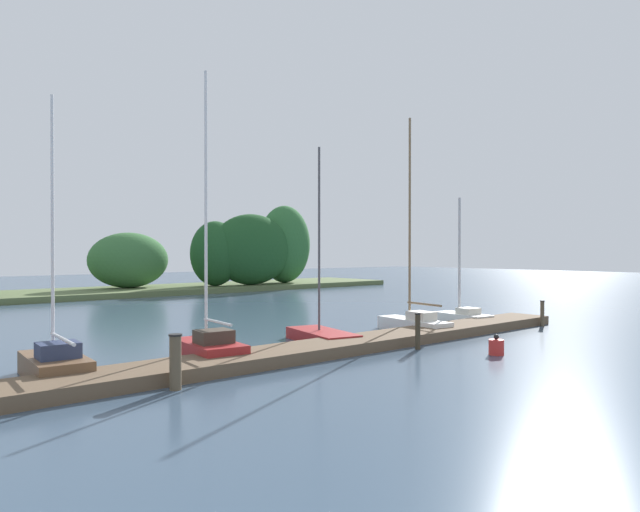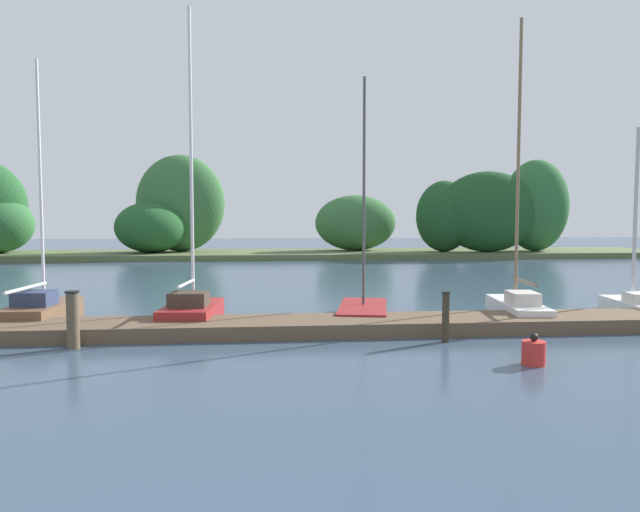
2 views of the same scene
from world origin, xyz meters
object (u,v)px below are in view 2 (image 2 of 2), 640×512
Objects in this scene: sailboat_1 at (42,310)px; sailboat_2 at (192,309)px; sailboat_3 at (363,309)px; mooring_piling_1 at (73,319)px; sailboat_4 at (517,304)px; mooring_piling_2 at (446,317)px; sailboat_5 at (634,302)px; channel_buoy_0 at (534,352)px.

sailboat_2 is at bearing -92.93° from sailboat_1.
mooring_piling_1 is at bearing 125.64° from sailboat_3.
sailboat_4 is at bearing -84.73° from sailboat_3.
mooring_piling_2 is (10.17, -3.15, 0.19)m from sailboat_1.
sailboat_5 is 15.50m from mooring_piling_1.
sailboat_4 is at bearing 104.31° from sailboat_5.
sailboat_3 is at bearing 23.77° from mooring_piling_1.
sailboat_3 is 3.52m from mooring_piling_2.
mooring_piling_1 is 2.03× the size of channel_buoy_0.
sailboat_2 is at bearing 156.34° from mooring_piling_2.
sailboat_2 is 1.00× the size of sailboat_4.
sailboat_5 is at bearing 43.13° from channel_buoy_0.
mooring_piling_1 is (1.77, -3.01, 0.24)m from sailboat_1.
sailboat_4 is 7.18× the size of mooring_piling_2.
sailboat_4 is 13.40× the size of channel_buoy_0.
channel_buoy_0 is at bearing -143.71° from sailboat_3.
sailboat_5 is at bearing -78.47° from sailboat_3.
channel_buoy_0 is at bearing 140.74° from sailboat_5.
sailboat_1 reaches higher than channel_buoy_0.
sailboat_4 is (9.07, 0.04, 0.00)m from sailboat_2.
sailboat_2 reaches higher than sailboat_3.
channel_buoy_0 is (2.46, -5.41, -0.03)m from sailboat_3.
sailboat_4 reaches higher than mooring_piling_2.
sailboat_4 is at bearing 42.72° from mooring_piling_2.
sailboat_2 is at bearing 48.25° from mooring_piling_1.
sailboat_4 reaches higher than sailboat_2.
channel_buoy_0 is (-5.73, -5.36, -0.12)m from sailboat_5.
mooring_piling_2 is at bearing 122.64° from sailboat_5.
sailboat_3 is 8.18m from sailboat_5.
sailboat_2 is at bearing 97.76° from sailboat_4.
mooring_piling_2 is at bearing -144.96° from sailboat_3.
channel_buoy_0 is at bearing -63.78° from mooring_piling_2.
sailboat_2 reaches higher than channel_buoy_0.
sailboat_3 is 5.82× the size of mooring_piling_2.
sailboat_4 is 3.88m from sailboat_5.
mooring_piling_1 is at bearing 110.34° from sailboat_4.
sailboat_4 is 6.59× the size of mooring_piling_1.
mooring_piling_1 is (-11.34, -2.59, 0.20)m from sailboat_4.
channel_buoy_0 is at bearing -111.77° from sailboat_1.
sailboat_1 is at bearing 154.63° from channel_buoy_0.
sailboat_4 is 5.26m from channel_buoy_0.
sailboat_3 reaches higher than mooring_piling_2.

